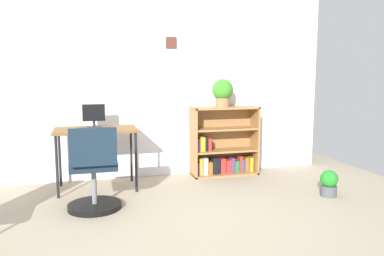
{
  "coord_description": "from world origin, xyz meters",
  "views": [
    {
      "loc": [
        -0.55,
        -2.7,
        1.29
      ],
      "look_at": [
        0.53,
        1.18,
        0.74
      ],
      "focal_mm": 35.8,
      "sensor_mm": 36.0,
      "label": 1
    }
  ],
  "objects_px": {
    "potted_plant_on_shelf": "(223,92)",
    "potted_plant_floor": "(329,183)",
    "desk": "(96,134)",
    "monitor": "(94,116)",
    "keyboard": "(95,129)",
    "bookshelf_low": "(222,145)",
    "office_chair": "(94,175)"
  },
  "relations": [
    {
      "from": "bookshelf_low",
      "to": "potted_plant_on_shelf",
      "type": "xyz_separation_m",
      "value": [
        -0.02,
        -0.05,
        0.71
      ]
    },
    {
      "from": "office_chair",
      "to": "potted_plant_on_shelf",
      "type": "bearing_deg",
      "value": 29.64
    },
    {
      "from": "potted_plant_on_shelf",
      "to": "potted_plant_floor",
      "type": "height_order",
      "value": "potted_plant_on_shelf"
    },
    {
      "from": "potted_plant_on_shelf",
      "to": "potted_plant_floor",
      "type": "distance_m",
      "value": 1.69
    },
    {
      "from": "monitor",
      "to": "bookshelf_low",
      "type": "xyz_separation_m",
      "value": [
        1.63,
        0.15,
        -0.45
      ]
    },
    {
      "from": "office_chair",
      "to": "potted_plant_floor",
      "type": "height_order",
      "value": "office_chair"
    },
    {
      "from": "potted_plant_floor",
      "to": "desk",
      "type": "bearing_deg",
      "value": 158.61
    },
    {
      "from": "keyboard",
      "to": "bookshelf_low",
      "type": "bearing_deg",
      "value": 11.74
    },
    {
      "from": "office_chair",
      "to": "keyboard",
      "type": "bearing_deg",
      "value": 87.09
    },
    {
      "from": "desk",
      "to": "monitor",
      "type": "distance_m",
      "value": 0.22
    },
    {
      "from": "desk",
      "to": "potted_plant_on_shelf",
      "type": "distance_m",
      "value": 1.66
    },
    {
      "from": "monitor",
      "to": "keyboard",
      "type": "height_order",
      "value": "monitor"
    },
    {
      "from": "keyboard",
      "to": "bookshelf_low",
      "type": "xyz_separation_m",
      "value": [
        1.63,
        0.34,
        -0.33
      ]
    },
    {
      "from": "monitor",
      "to": "potted_plant_on_shelf",
      "type": "xyz_separation_m",
      "value": [
        1.6,
        0.1,
        0.25
      ]
    },
    {
      "from": "bookshelf_low",
      "to": "potted_plant_floor",
      "type": "xyz_separation_m",
      "value": [
        0.79,
        -1.2,
        -0.24
      ]
    },
    {
      "from": "keyboard",
      "to": "office_chair",
      "type": "relative_size",
      "value": 0.45
    },
    {
      "from": "desk",
      "to": "office_chair",
      "type": "xyz_separation_m",
      "value": [
        -0.05,
        -0.73,
        -0.29
      ]
    },
    {
      "from": "potted_plant_on_shelf",
      "to": "potted_plant_floor",
      "type": "xyz_separation_m",
      "value": [
        0.81,
        -1.14,
        -0.94
      ]
    },
    {
      "from": "desk",
      "to": "bookshelf_low",
      "type": "bearing_deg",
      "value": 9.0
    },
    {
      "from": "keyboard",
      "to": "office_chair",
      "type": "height_order",
      "value": "office_chair"
    },
    {
      "from": "office_chair",
      "to": "potted_plant_on_shelf",
      "type": "height_order",
      "value": "potted_plant_on_shelf"
    },
    {
      "from": "keyboard",
      "to": "bookshelf_low",
      "type": "relative_size",
      "value": 0.42
    },
    {
      "from": "keyboard",
      "to": "potted_plant_floor",
      "type": "distance_m",
      "value": 2.62
    },
    {
      "from": "bookshelf_low",
      "to": "potted_plant_floor",
      "type": "distance_m",
      "value": 1.45
    },
    {
      "from": "desk",
      "to": "potted_plant_floor",
      "type": "xyz_separation_m",
      "value": [
        2.4,
        -0.94,
        -0.49
      ]
    },
    {
      "from": "monitor",
      "to": "bookshelf_low",
      "type": "relative_size",
      "value": 0.3
    },
    {
      "from": "desk",
      "to": "keyboard",
      "type": "bearing_deg",
      "value": -101.17
    },
    {
      "from": "desk",
      "to": "monitor",
      "type": "height_order",
      "value": "monitor"
    },
    {
      "from": "monitor",
      "to": "potted_plant_floor",
      "type": "distance_m",
      "value": 2.72
    },
    {
      "from": "desk",
      "to": "monitor",
      "type": "xyz_separation_m",
      "value": [
        -0.02,
        0.1,
        0.2
      ]
    },
    {
      "from": "keyboard",
      "to": "potted_plant_on_shelf",
      "type": "xyz_separation_m",
      "value": [
        1.6,
        0.29,
        0.38
      ]
    },
    {
      "from": "desk",
      "to": "bookshelf_low",
      "type": "height_order",
      "value": "bookshelf_low"
    }
  ]
}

